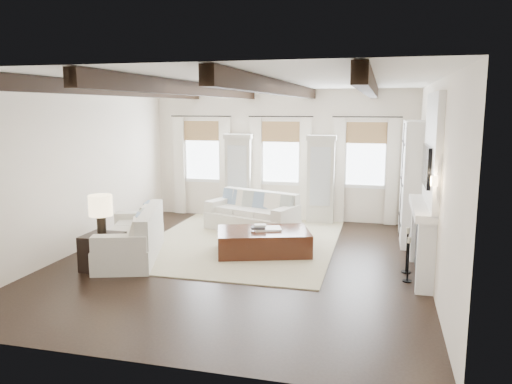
% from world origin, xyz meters
% --- Properties ---
extents(ground, '(7.50, 7.50, 0.00)m').
position_xyz_m(ground, '(0.00, 0.00, 0.00)').
color(ground, black).
rests_on(ground, ground).
extents(room_shell, '(6.54, 7.54, 3.22)m').
position_xyz_m(room_shell, '(0.75, 0.90, 1.89)').
color(room_shell, white).
rests_on(room_shell, ground).
extents(area_rug, '(3.81, 4.76, 0.02)m').
position_xyz_m(area_rug, '(-0.32, 1.27, 0.01)').
color(area_rug, '#BCB28F').
rests_on(area_rug, ground).
extents(sofa_back, '(2.25, 1.57, 0.88)m').
position_xyz_m(sofa_back, '(-0.35, 2.34, 0.36)').
color(sofa_back, silver).
rests_on(sofa_back, ground).
extents(sofa_left, '(1.58, 2.34, 0.92)m').
position_xyz_m(sofa_left, '(-1.96, -0.24, 0.37)').
color(sofa_left, silver).
rests_on(sofa_left, ground).
extents(ottoman, '(1.98, 1.57, 0.45)m').
position_xyz_m(ottoman, '(0.29, 0.64, 0.23)').
color(ottoman, black).
rests_on(ottoman, ground).
extents(tray, '(0.59, 0.52, 0.04)m').
position_xyz_m(tray, '(0.36, 0.71, 0.47)').
color(tray, white).
rests_on(tray, ottoman).
extents(book_lower, '(0.31, 0.27, 0.04)m').
position_xyz_m(book_lower, '(0.20, 0.57, 0.51)').
color(book_lower, '#262628').
rests_on(book_lower, tray).
extents(book_upper, '(0.26, 0.23, 0.03)m').
position_xyz_m(book_upper, '(0.22, 0.64, 0.55)').
color(book_upper, beige).
rests_on(book_upper, book_lower).
extents(side_table_front, '(0.61, 0.61, 0.61)m').
position_xyz_m(side_table_front, '(-2.19, -0.95, 0.31)').
color(side_table_front, black).
rests_on(side_table_front, ground).
extents(lamp_front, '(0.40, 0.40, 0.69)m').
position_xyz_m(lamp_front, '(-2.19, -0.95, 1.08)').
color(lamp_front, black).
rests_on(lamp_front, side_table_front).
extents(side_table_back, '(0.45, 0.45, 0.67)m').
position_xyz_m(side_table_back, '(-1.11, 3.67, 0.33)').
color(side_table_back, black).
rests_on(side_table_back, ground).
extents(lamp_back, '(0.40, 0.40, 0.69)m').
position_xyz_m(lamp_back, '(-1.11, 3.67, 1.14)').
color(lamp_back, black).
rests_on(lamp_back, side_table_back).
extents(candlestick_near, '(0.15, 0.15, 0.73)m').
position_xyz_m(candlestick_near, '(2.90, -0.32, 0.30)').
color(candlestick_near, black).
rests_on(candlestick_near, ground).
extents(candlestick_far, '(0.16, 0.16, 0.78)m').
position_xyz_m(candlestick_far, '(2.90, 0.14, 0.32)').
color(candlestick_far, black).
rests_on(candlestick_far, ground).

